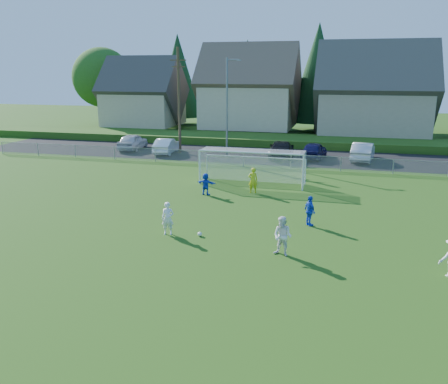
{
  "coord_description": "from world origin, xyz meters",
  "views": [
    {
      "loc": [
        6.49,
        -16.49,
        7.99
      ],
      "look_at": [
        0.0,
        8.0,
        1.4
      ],
      "focal_mm": 38.0,
      "sensor_mm": 36.0,
      "label": 1
    }
  ],
  "objects_px": {
    "player_white_b": "(283,236)",
    "player_blue_b": "(206,184)",
    "car_a": "(133,142)",
    "car_e": "(314,150)",
    "soccer_ball": "(200,234)",
    "car_b": "(166,146)",
    "car_f": "(363,152)",
    "goalkeeper": "(253,180)",
    "player_white_a": "(168,218)",
    "soccer_goal": "(253,161)",
    "car_d": "(281,149)",
    "player_blue_a": "(310,211)"
  },
  "relations": [
    {
      "from": "player_white_b",
      "to": "player_blue_b",
      "type": "xyz_separation_m",
      "value": [
        -6.32,
        9.15,
        -0.17
      ]
    },
    {
      "from": "player_white_b",
      "to": "car_a",
      "type": "xyz_separation_m",
      "value": [
        -18.8,
        24.47,
        -0.07
      ]
    },
    {
      "from": "car_a",
      "to": "car_e",
      "type": "xyz_separation_m",
      "value": [
        18.3,
        -0.39,
        -0.06
      ]
    },
    {
      "from": "car_e",
      "to": "car_a",
      "type": "bearing_deg",
      "value": 6.09
    },
    {
      "from": "soccer_ball",
      "to": "player_white_b",
      "type": "bearing_deg",
      "value": -18.54
    },
    {
      "from": "car_a",
      "to": "car_b",
      "type": "relative_size",
      "value": 1.07
    },
    {
      "from": "soccer_ball",
      "to": "car_f",
      "type": "bearing_deg",
      "value": 70.41
    },
    {
      "from": "goalkeeper",
      "to": "car_b",
      "type": "distance_m",
      "value": 17.02
    },
    {
      "from": "player_white_b",
      "to": "car_a",
      "type": "relative_size",
      "value": 0.37
    },
    {
      "from": "player_white_a",
      "to": "goalkeeper",
      "type": "height_order",
      "value": "goalkeeper"
    },
    {
      "from": "soccer_ball",
      "to": "soccer_goal",
      "type": "xyz_separation_m",
      "value": [
        0.32,
        11.53,
        1.52
      ]
    },
    {
      "from": "car_e",
      "to": "soccer_goal",
      "type": "height_order",
      "value": "soccer_goal"
    },
    {
      "from": "player_blue_b",
      "to": "car_f",
      "type": "bearing_deg",
      "value": -113.59
    },
    {
      "from": "player_white_a",
      "to": "soccer_ball",
      "type": "bearing_deg",
      "value": -8.47
    },
    {
      "from": "car_d",
      "to": "car_e",
      "type": "distance_m",
      "value": 2.97
    },
    {
      "from": "player_white_b",
      "to": "car_e",
      "type": "height_order",
      "value": "player_white_b"
    },
    {
      "from": "car_a",
      "to": "soccer_goal",
      "type": "height_order",
      "value": "soccer_goal"
    },
    {
      "from": "car_b",
      "to": "car_e",
      "type": "relative_size",
      "value": 1.0
    },
    {
      "from": "car_a",
      "to": "car_d",
      "type": "bearing_deg",
      "value": 171.89
    },
    {
      "from": "soccer_ball",
      "to": "car_f",
      "type": "xyz_separation_m",
      "value": [
        8.1,
        22.77,
        0.71
      ]
    },
    {
      "from": "soccer_ball",
      "to": "car_a",
      "type": "height_order",
      "value": "car_a"
    },
    {
      "from": "player_white_a",
      "to": "car_a",
      "type": "distance_m",
      "value": 26.52
    },
    {
      "from": "car_e",
      "to": "soccer_ball",
      "type": "bearing_deg",
      "value": 87.85
    },
    {
      "from": "player_white_b",
      "to": "player_white_a",
      "type": "bearing_deg",
      "value": -174.0
    },
    {
      "from": "player_blue_a",
      "to": "player_blue_b",
      "type": "xyz_separation_m",
      "value": [
        -7.12,
        4.67,
        -0.09
      ]
    },
    {
      "from": "player_white_a",
      "to": "player_blue_a",
      "type": "height_order",
      "value": "player_white_a"
    },
    {
      "from": "car_b",
      "to": "car_e",
      "type": "distance_m",
      "value": 14.16
    },
    {
      "from": "player_white_a",
      "to": "player_blue_b",
      "type": "bearing_deg",
      "value": 80.12
    },
    {
      "from": "soccer_ball",
      "to": "car_a",
      "type": "xyz_separation_m",
      "value": [
        -14.52,
        23.03,
        0.71
      ]
    },
    {
      "from": "player_white_b",
      "to": "car_d",
      "type": "relative_size",
      "value": 0.33
    },
    {
      "from": "player_white_b",
      "to": "goalkeeper",
      "type": "height_order",
      "value": "player_white_b"
    },
    {
      "from": "soccer_ball",
      "to": "car_d",
      "type": "xyz_separation_m",
      "value": [
        0.84,
        22.27,
        0.68
      ]
    },
    {
      "from": "goalkeeper",
      "to": "car_d",
      "type": "distance_m",
      "value": 13.3
    },
    {
      "from": "car_f",
      "to": "player_blue_a",
      "type": "bearing_deg",
      "value": 87.5
    },
    {
      "from": "goalkeeper",
      "to": "car_e",
      "type": "xyz_separation_m",
      "value": [
        2.94,
        13.66,
        -0.09
      ]
    },
    {
      "from": "goalkeeper",
      "to": "player_blue_b",
      "type": "bearing_deg",
      "value": 4.0
    },
    {
      "from": "player_white_b",
      "to": "player_blue_a",
      "type": "xyz_separation_m",
      "value": [
        0.8,
        4.48,
        -0.09
      ]
    },
    {
      "from": "goalkeeper",
      "to": "player_white_b",
      "type": "bearing_deg",
      "value": 88.65
    },
    {
      "from": "soccer_ball",
      "to": "soccer_goal",
      "type": "relative_size",
      "value": 0.03
    },
    {
      "from": "car_e",
      "to": "car_b",
      "type": "bearing_deg",
      "value": 10.78
    },
    {
      "from": "soccer_ball",
      "to": "player_white_a",
      "type": "bearing_deg",
      "value": -175.42
    },
    {
      "from": "car_d",
      "to": "car_e",
      "type": "xyz_separation_m",
      "value": [
        2.94,
        0.37,
        -0.03
      ]
    },
    {
      "from": "player_blue_a",
      "to": "player_blue_b",
      "type": "relative_size",
      "value": 1.12
    },
    {
      "from": "player_white_a",
      "to": "soccer_goal",
      "type": "xyz_separation_m",
      "value": [
        1.93,
        11.66,
        0.8
      ]
    },
    {
      "from": "player_blue_b",
      "to": "soccer_goal",
      "type": "xyz_separation_m",
      "value": [
        2.36,
        3.81,
        0.91
      ]
    },
    {
      "from": "goalkeeper",
      "to": "car_f",
      "type": "relative_size",
      "value": 0.34
    },
    {
      "from": "player_white_a",
      "to": "car_e",
      "type": "relative_size",
      "value": 0.37
    },
    {
      "from": "soccer_goal",
      "to": "player_white_b",
      "type": "bearing_deg",
      "value": -73.01
    },
    {
      "from": "car_b",
      "to": "player_white_a",
      "type": "bearing_deg",
      "value": 105.7
    },
    {
      "from": "car_d",
      "to": "soccer_goal",
      "type": "distance_m",
      "value": 10.79
    }
  ]
}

